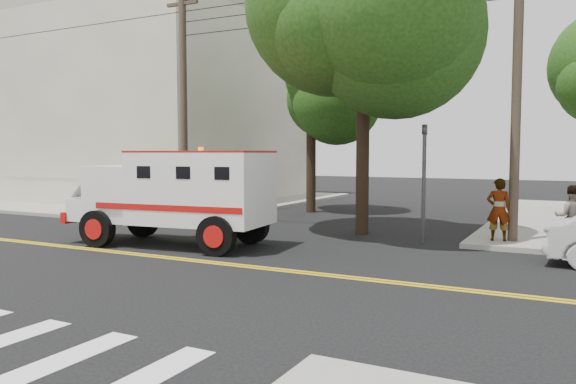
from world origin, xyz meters
The scene contains 13 objects.
ground centered at (0.00, 0.00, 0.00)m, with size 100.00×100.00×0.00m, color black.
sidewalk_nw centered at (-13.50, 13.50, 0.07)m, with size 17.00×17.00×0.15m, color gray.
building_left centered at (-15.50, 15.00, 5.15)m, with size 16.00×14.00×10.00m, color #BEB49B.
utility_pole_left centered at (-5.60, 6.00, 4.50)m, with size 0.28×0.28×9.00m, color #382D23.
utility_pole_right centered at (6.30, 6.20, 4.50)m, with size 0.28×0.28×9.00m, color #382D23.
tree_main centered at (1.94, 6.21, 7.20)m, with size 6.08×5.70×9.85m.
tree_left centered at (-2.68, 11.79, 5.73)m, with size 4.48×4.20×7.70m.
traffic_signal centered at (3.80, 5.60, 2.23)m, with size 0.15×0.18×3.60m.
accessibility_sign centered at (-6.20, 6.17, 1.37)m, with size 0.45×0.10×2.02m.
palm_planter centered at (-7.44, 6.62, 1.65)m, with size 3.52×2.63×2.36m.
armored_truck centered at (-2.51, 1.72, 1.60)m, with size 6.37×3.04×2.80m.
pedestrian_a centered at (5.91, 6.02, 1.08)m, with size 0.68×0.44×1.85m, color gray.
pedestrian_b centered at (7.83, 5.50, 1.01)m, with size 0.84×0.65×1.72m, color gray.
Camera 1 is at (8.00, -11.41, 2.74)m, focal length 35.00 mm.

